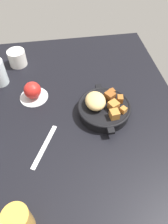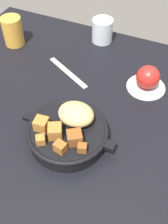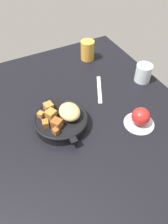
# 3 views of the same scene
# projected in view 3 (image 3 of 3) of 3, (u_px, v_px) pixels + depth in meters

# --- Properties ---
(ground_plane) EXTENTS (1.08, 0.82, 0.02)m
(ground_plane) POSITION_uv_depth(u_px,v_px,m) (86.00, 121.00, 0.89)
(ground_plane) COLOR black
(cast_iron_skillet) EXTENTS (0.25, 0.20, 0.09)m
(cast_iron_skillet) POSITION_uv_depth(u_px,v_px,m) (61.00, 120.00, 0.83)
(cast_iron_skillet) COLOR black
(cast_iron_skillet) RESTS_ON ground_plane
(saucer_plate) EXTENTS (0.12, 0.12, 0.01)m
(saucer_plate) POSITION_uv_depth(u_px,v_px,m) (139.00, 123.00, 0.86)
(saucer_plate) COLOR #B7BABF
(saucer_plate) RESTS_ON ground_plane
(red_apple) EXTENTS (0.07, 0.07, 0.07)m
(red_apple) POSITION_uv_depth(u_px,v_px,m) (141.00, 116.00, 0.83)
(red_apple) COLOR red
(red_apple) RESTS_ON saucer_plate
(butter_knife) EXTENTS (0.17, 0.10, 0.00)m
(butter_knife) POSITION_uv_depth(u_px,v_px,m) (99.00, 89.00, 1.00)
(butter_knife) COLOR silver
(butter_knife) RESTS_ON ground_plane
(water_glass_short) EXTENTS (0.07, 0.07, 0.08)m
(water_glass_short) POSITION_uv_depth(u_px,v_px,m) (143.00, 73.00, 1.02)
(water_glass_short) COLOR silver
(water_glass_short) RESTS_ON ground_plane
(juice_glass_amber) EXTENTS (0.07, 0.07, 0.10)m
(juice_glass_amber) POSITION_uv_depth(u_px,v_px,m) (88.00, 50.00, 1.13)
(juice_glass_amber) COLOR gold
(juice_glass_amber) RESTS_ON ground_plane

